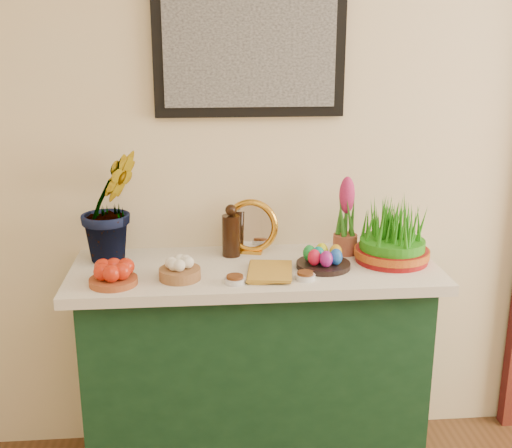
{
  "coord_description": "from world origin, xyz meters",
  "views": [
    {
      "loc": [
        -0.56,
        -0.3,
        1.74
      ],
      "look_at": [
        -0.36,
        1.95,
        1.07
      ],
      "focal_mm": 45.0,
      "sensor_mm": 36.0,
      "label": 1
    }
  ],
  "objects": [
    {
      "name": "wheatgrass_sabzeh",
      "position": [
        0.17,
        2.01,
        0.99
      ],
      "size": [
        0.29,
        0.29,
        0.24
      ],
      "color": "maroon",
      "rests_on": "tablecloth"
    },
    {
      "name": "garlic_basket",
      "position": [
        -0.65,
        1.89,
        0.92
      ],
      "size": [
        0.18,
        0.18,
        0.08
      ],
      "color": "#9D6A3F",
      "rests_on": "tablecloth"
    },
    {
      "name": "hyacinth_pink",
      "position": [
        0.01,
        2.11,
        1.03
      ],
      "size": [
        0.1,
        0.1,
        0.32
      ],
      "color": "#994C36",
      "rests_on": "tablecloth"
    },
    {
      "name": "vinegar_cruet",
      "position": [
        -0.45,
        2.13,
        0.98
      ],
      "size": [
        0.07,
        0.07,
        0.21
      ],
      "color": "black",
      "rests_on": "tablecloth"
    },
    {
      "name": "hyacinth_green",
      "position": [
        -0.91,
        2.12,
        1.18
      ],
      "size": [
        0.37,
        0.36,
        0.57
      ],
      "primitive_type": "imported",
      "rotation": [
        0.0,
        0.0,
        0.59
      ],
      "color": "#2C701D",
      "rests_on": "tablecloth"
    },
    {
      "name": "spice_dish_left",
      "position": [
        -0.45,
        1.83,
        0.9
      ],
      "size": [
        0.08,
        0.08,
        0.03
      ],
      "color": "silver",
      "rests_on": "tablecloth"
    },
    {
      "name": "tablecloth",
      "position": [
        -0.36,
        2.0,
        0.87
      ],
      "size": [
        1.4,
        0.55,
        0.04
      ],
      "primitive_type": "cube",
      "color": "white",
      "rests_on": "sideboard"
    },
    {
      "name": "book",
      "position": [
        -0.4,
        1.91,
        0.9
      ],
      "size": [
        0.18,
        0.23,
        0.03
      ],
      "primitive_type": "imported",
      "rotation": [
        0.0,
        0.0,
        -0.14
      ],
      "color": "#BE8D2C",
      "rests_on": "tablecloth"
    },
    {
      "name": "apple_bowl",
      "position": [
        -0.88,
        1.85,
        0.93
      ],
      "size": [
        0.18,
        0.18,
        0.09
      ],
      "color": "brown",
      "rests_on": "tablecloth"
    },
    {
      "name": "mirror",
      "position": [
        -0.37,
        2.16,
        1.0
      ],
      "size": [
        0.23,
        0.1,
        0.22
      ],
      "color": "gold",
      "rests_on": "tablecloth"
    },
    {
      "name": "spice_dish_right",
      "position": [
        -0.2,
        1.84,
        0.9
      ],
      "size": [
        0.07,
        0.07,
        0.03
      ],
      "color": "silver",
      "rests_on": "tablecloth"
    },
    {
      "name": "sideboard",
      "position": [
        -0.36,
        2.0,
        0.42
      ],
      "size": [
        1.3,
        0.45,
        0.85
      ],
      "primitive_type": "cube",
      "color": "#153B21",
      "rests_on": "ground"
    },
    {
      "name": "egg_plate",
      "position": [
        -0.11,
        1.95,
        0.92
      ],
      "size": [
        0.26,
        0.26,
        0.08
      ],
      "color": "black",
      "rests_on": "tablecloth"
    }
  ]
}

